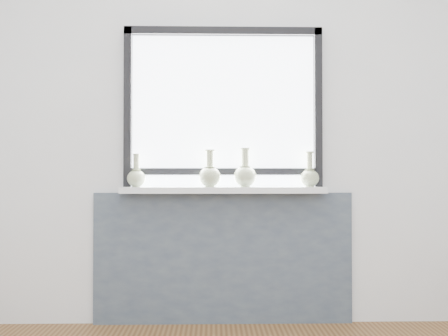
{
  "coord_description": "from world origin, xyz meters",
  "views": [
    {
      "loc": [
        -0.07,
        -1.51,
        0.97
      ],
      "look_at": [
        0.0,
        1.55,
        1.02
      ],
      "focal_mm": 40.0,
      "sensor_mm": 36.0,
      "label": 1
    }
  ],
  "objects_px": {
    "vase_a": "(136,177)",
    "vase_b": "(210,175)",
    "vase_c": "(245,174)",
    "windowsill": "(223,190)",
    "vase_d": "(310,176)"
  },
  "relations": [
    {
      "from": "vase_a",
      "to": "vase_b",
      "type": "relative_size",
      "value": 0.89
    },
    {
      "from": "vase_c",
      "to": "windowsill",
      "type": "bearing_deg",
      "value": -176.76
    },
    {
      "from": "vase_c",
      "to": "vase_d",
      "type": "relative_size",
      "value": 1.1
    },
    {
      "from": "windowsill",
      "to": "vase_a",
      "type": "height_order",
      "value": "vase_a"
    },
    {
      "from": "vase_a",
      "to": "vase_d",
      "type": "distance_m",
      "value": 1.12
    },
    {
      "from": "vase_a",
      "to": "vase_d",
      "type": "relative_size",
      "value": 0.93
    },
    {
      "from": "vase_a",
      "to": "vase_c",
      "type": "distance_m",
      "value": 0.7
    },
    {
      "from": "vase_a",
      "to": "vase_c",
      "type": "bearing_deg",
      "value": 1.49
    },
    {
      "from": "windowsill",
      "to": "vase_d",
      "type": "height_order",
      "value": "vase_d"
    },
    {
      "from": "vase_a",
      "to": "vase_b",
      "type": "xyz_separation_m",
      "value": [
        0.47,
        -0.0,
        0.01
      ]
    },
    {
      "from": "vase_b",
      "to": "vase_a",
      "type": "bearing_deg",
      "value": 179.55
    },
    {
      "from": "vase_c",
      "to": "vase_b",
      "type": "bearing_deg",
      "value": -174.53
    },
    {
      "from": "vase_a",
      "to": "vase_d",
      "type": "xyz_separation_m",
      "value": [
        1.12,
        0.01,
        0.0
      ]
    },
    {
      "from": "vase_c",
      "to": "vase_d",
      "type": "bearing_deg",
      "value": -0.75
    },
    {
      "from": "windowsill",
      "to": "vase_a",
      "type": "bearing_deg",
      "value": -178.95
    }
  ]
}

